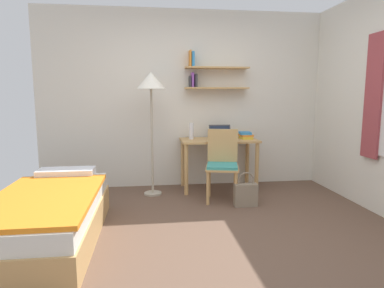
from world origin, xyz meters
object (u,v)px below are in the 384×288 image
Objects in this scene: desk_chair at (222,162)px; laptop at (220,135)px; desk at (219,148)px; standing_lamp at (151,88)px; bed at (49,217)px; handbag at (246,194)px; book_stack at (246,135)px; water_bottle at (191,131)px.

desk_chair is 2.83× the size of laptop.
standing_lamp is (-0.96, -0.15, 0.86)m from desk.
bed is 4.28× the size of handbag.
bed is at bearing -141.04° from laptop.
book_stack is at bearing 74.70° from handbag.
desk is at bearing -177.43° from book_stack.
handbag is at bearing -29.84° from standing_lamp.
desk is 3.37× the size of laptop.
desk_chair is at bearing 127.62° from handbag.
desk is 0.66× the size of standing_lamp.
laptop is 0.76× the size of handbag.
desk is 2.55× the size of handbag.
water_bottle is at bearing 177.33° from book_stack.
laptop is at bearing 99.54° from handbag.
bed is at bearing -160.65° from handbag.
desk is 4.62× the size of water_bottle.
desk is at bearing 8.74° from standing_lamp.
desk_chair reaches higher than desk.
desk is at bearing -123.61° from laptop.
standing_lamp is 1.53m from book_stack.
bed reaches higher than handbag.
book_stack is at bearing 48.43° from desk_chair.
standing_lamp is 0.86m from water_bottle.
laptop is (0.99, 0.20, -0.68)m from standing_lamp.
bed is 1.11× the size of standing_lamp.
laptop reaches higher than desk_chair.
standing_lamp is at bearing -168.71° from laptop.
desk is at bearing 83.53° from desk_chair.
laptop is (0.03, 0.05, 0.19)m from desk.
water_bottle reaches higher than bed.
book_stack is at bearing 6.94° from standing_lamp.
desk is at bearing 38.54° from bed.
standing_lamp is 5.12× the size of laptop.
water_bottle reaches higher than book_stack.
standing_lamp is at bearing 150.16° from handbag.
laptop is 0.37m from book_stack.
handbag is at bearing -56.32° from water_bottle.
standing_lamp reaches higher than water_bottle.
standing_lamp is at bearing 158.84° from desk_chair.
desk is 0.51m from desk_chair.
water_bottle is 0.80m from book_stack.
water_bottle is at bearing 179.45° from laptop.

